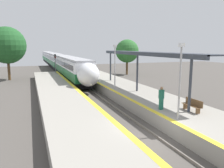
{
  "coord_description": "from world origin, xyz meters",
  "views": [
    {
      "loc": [
        -6.45,
        -10.9,
        5.58
      ],
      "look_at": [
        0.54,
        7.71,
        2.24
      ],
      "focal_mm": 35.0,
      "sensor_mm": 36.0,
      "label": 1
    }
  ],
  "objects_px": {
    "lamppost_near": "(180,76)",
    "person_waiting": "(161,98)",
    "platform_bench": "(193,105)",
    "railway_signal": "(55,64)",
    "lamppost_mid": "(115,64)",
    "train": "(56,60)"
  },
  "relations": [
    {
      "from": "lamppost_near",
      "to": "train",
      "type": "bearing_deg",
      "value": 92.69
    },
    {
      "from": "platform_bench",
      "to": "person_waiting",
      "type": "xyz_separation_m",
      "value": [
        -1.89,
        1.18,
        0.42
      ]
    },
    {
      "from": "lamppost_near",
      "to": "person_waiting",
      "type": "bearing_deg",
      "value": 84.69
    },
    {
      "from": "person_waiting",
      "to": "railway_signal",
      "type": "height_order",
      "value": "railway_signal"
    },
    {
      "from": "train",
      "to": "platform_bench",
      "type": "distance_m",
      "value": 47.82
    },
    {
      "from": "platform_bench",
      "to": "railway_signal",
      "type": "xyz_separation_m",
      "value": [
        -6.61,
        27.59,
        1.21
      ]
    },
    {
      "from": "platform_bench",
      "to": "lamppost_near",
      "type": "height_order",
      "value": "lamppost_near"
    },
    {
      "from": "platform_bench",
      "to": "lamppost_near",
      "type": "relative_size",
      "value": 0.36
    },
    {
      "from": "platform_bench",
      "to": "lamppost_near",
      "type": "xyz_separation_m",
      "value": [
        -2.1,
        -1.12,
        2.32
      ]
    },
    {
      "from": "platform_bench",
      "to": "lamppost_near",
      "type": "distance_m",
      "value": 3.33
    },
    {
      "from": "lamppost_mid",
      "to": "platform_bench",
      "type": "bearing_deg",
      "value": -78.22
    },
    {
      "from": "person_waiting",
      "to": "lamppost_near",
      "type": "bearing_deg",
      "value": -95.31
    },
    {
      "from": "platform_bench",
      "to": "lamppost_mid",
      "type": "relative_size",
      "value": 0.36
    },
    {
      "from": "train",
      "to": "railway_signal",
      "type": "height_order",
      "value": "railway_signal"
    },
    {
      "from": "person_waiting",
      "to": "railway_signal",
      "type": "xyz_separation_m",
      "value": [
        -4.73,
        26.41,
        0.79
      ]
    },
    {
      "from": "platform_bench",
      "to": "person_waiting",
      "type": "bearing_deg",
      "value": 148.08
    },
    {
      "from": "lamppost_mid",
      "to": "railway_signal",
      "type": "bearing_deg",
      "value": 104.45
    },
    {
      "from": "railway_signal",
      "to": "train",
      "type": "bearing_deg",
      "value": 83.66
    },
    {
      "from": "train",
      "to": "platform_bench",
      "type": "height_order",
      "value": "train"
    },
    {
      "from": "railway_signal",
      "to": "lamppost_near",
      "type": "xyz_separation_m",
      "value": [
        4.51,
        -28.71,
        1.12
      ]
    },
    {
      "from": "railway_signal",
      "to": "lamppost_near",
      "type": "distance_m",
      "value": 29.09
    },
    {
      "from": "train",
      "to": "lamppost_near",
      "type": "height_order",
      "value": "lamppost_near"
    }
  ]
}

